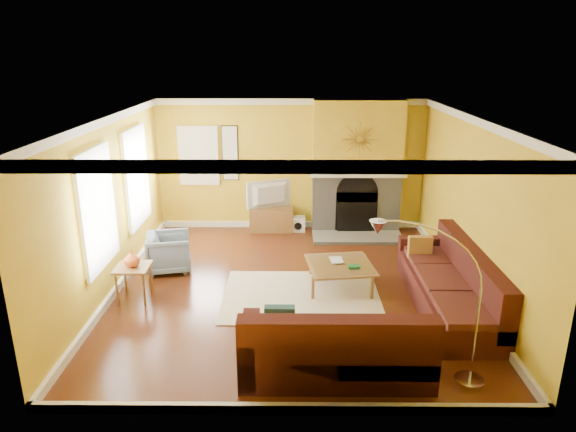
{
  "coord_description": "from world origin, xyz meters",
  "views": [
    {
      "loc": [
        0.02,
        -7.44,
        3.64
      ],
      "look_at": [
        -0.04,
        0.4,
        1.08
      ],
      "focal_mm": 32.0,
      "sensor_mm": 36.0,
      "label": 1
    }
  ],
  "objects_px": {
    "side_table": "(134,283)",
    "coffee_table": "(340,275)",
    "media_console": "(271,219)",
    "sectional_sofa": "(368,289)",
    "arc_lamp": "(430,306)",
    "armchair": "(169,252)"
  },
  "relations": [
    {
      "from": "side_table",
      "to": "coffee_table",
      "type": "bearing_deg",
      "value": 8.7
    },
    {
      "from": "sectional_sofa",
      "to": "armchair",
      "type": "distance_m",
      "value": 3.57
    },
    {
      "from": "coffee_table",
      "to": "side_table",
      "type": "height_order",
      "value": "side_table"
    },
    {
      "from": "sectional_sofa",
      "to": "arc_lamp",
      "type": "relative_size",
      "value": 1.8
    },
    {
      "from": "sectional_sofa",
      "to": "side_table",
      "type": "xyz_separation_m",
      "value": [
        -3.45,
        0.53,
        -0.17
      ]
    },
    {
      "from": "media_console",
      "to": "armchair",
      "type": "distance_m",
      "value": 2.65
    },
    {
      "from": "coffee_table",
      "to": "media_console",
      "type": "height_order",
      "value": "media_console"
    },
    {
      "from": "media_console",
      "to": "arc_lamp",
      "type": "bearing_deg",
      "value": -69.52
    },
    {
      "from": "media_console",
      "to": "side_table",
      "type": "height_order",
      "value": "side_table"
    },
    {
      "from": "sectional_sofa",
      "to": "media_console",
      "type": "height_order",
      "value": "sectional_sofa"
    },
    {
      "from": "coffee_table",
      "to": "media_console",
      "type": "relative_size",
      "value": 1.12
    },
    {
      "from": "sectional_sofa",
      "to": "media_console",
      "type": "bearing_deg",
      "value": 112.04
    },
    {
      "from": "arc_lamp",
      "to": "armchair",
      "type": "bearing_deg",
      "value": 139.1
    },
    {
      "from": "coffee_table",
      "to": "media_console",
      "type": "distance_m",
      "value": 2.93
    },
    {
      "from": "coffee_table",
      "to": "arc_lamp",
      "type": "xyz_separation_m",
      "value": [
        0.74,
        -2.5,
        0.78
      ]
    },
    {
      "from": "arc_lamp",
      "to": "sectional_sofa",
      "type": "bearing_deg",
      "value": 106.47
    },
    {
      "from": "media_console",
      "to": "arc_lamp",
      "type": "height_order",
      "value": "arc_lamp"
    },
    {
      "from": "sectional_sofa",
      "to": "media_console",
      "type": "xyz_separation_m",
      "value": [
        -1.49,
        3.69,
        -0.2
      ]
    },
    {
      "from": "arc_lamp",
      "to": "media_console",
      "type": "bearing_deg",
      "value": 110.48
    },
    {
      "from": "media_console",
      "to": "armchair",
      "type": "bearing_deg",
      "value": -129.21
    },
    {
      "from": "sectional_sofa",
      "to": "media_console",
      "type": "relative_size",
      "value": 3.92
    },
    {
      "from": "coffee_table",
      "to": "side_table",
      "type": "xyz_separation_m",
      "value": [
        -3.15,
        -0.48,
        0.08
      ]
    }
  ]
}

